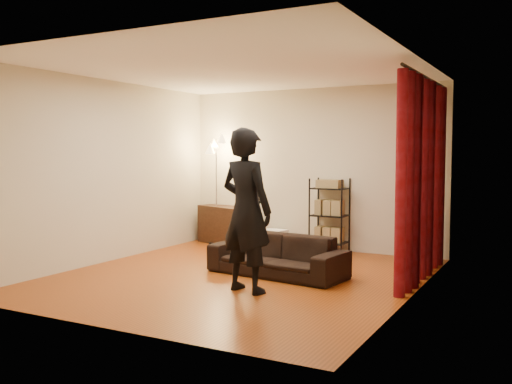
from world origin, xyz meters
The scene contains 14 objects.
floor centered at (0.00, 0.00, 0.00)m, with size 5.00×5.00×0.00m, color #893D11.
ceiling centered at (0.00, 0.00, 2.70)m, with size 5.00×5.00×0.00m, color white.
wall_back centered at (0.00, 2.50, 1.35)m, with size 5.00×5.00×0.00m, color beige.
wall_front centered at (0.00, -2.50, 1.35)m, with size 5.00×5.00×0.00m, color beige.
wall_left centered at (-2.25, 0.00, 1.35)m, with size 5.00×5.00×0.00m, color beige.
wall_right centered at (2.25, 0.00, 1.35)m, with size 5.00×5.00×0.00m, color beige.
curtain_rod centered at (2.15, 1.12, 2.58)m, with size 0.04×0.04×2.65m, color black.
curtain centered at (2.13, 1.12, 1.28)m, with size 0.22×2.65×2.55m, color maroon, non-canonical shape.
sofa centered at (0.42, 0.31, 0.27)m, with size 1.84×0.72×0.54m, color black.
person centered at (0.48, -0.66, 0.96)m, with size 0.70×0.46×1.92m, color black.
media_cabinet centered at (-1.52, 2.23, 0.33)m, with size 1.15×0.43×0.67m, color #321C10.
storage_boxes centered at (-0.60, 2.28, 0.16)m, with size 0.38×0.30×0.31m, color silver, non-canonical shape.
wire_shelf centered at (0.40, 2.28, 0.61)m, with size 0.55×0.39×1.21m, color black, non-canonical shape.
floor_lamp centered at (-1.70, 2.17, 0.94)m, with size 0.34×0.34×1.89m, color silver, non-canonical shape.
Camera 1 is at (3.68, -6.42, 1.63)m, focal length 40.00 mm.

